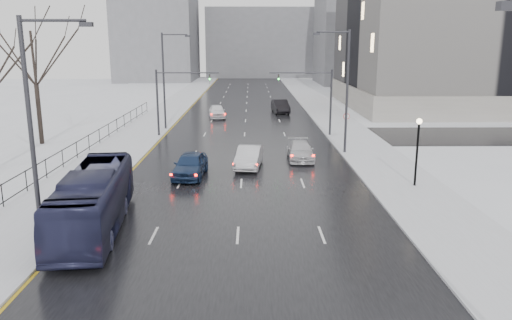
{
  "coord_description": "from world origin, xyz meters",
  "views": [
    {
      "loc": [
        0.64,
        -0.26,
        8.93
      ],
      "look_at": [
        0.92,
        27.17,
        2.5
      ],
      "focal_mm": 35.0,
      "sensor_mm": 36.0,
      "label": 1
    }
  ],
  "objects_px": {
    "bus": "(94,200)",
    "sedan_center_far": "(217,111)",
    "sedan_center_near": "(190,165)",
    "streetlight_l_near": "(36,126)",
    "sedan_right_far": "(300,151)",
    "mast_signal_right": "(320,95)",
    "sedan_right_near": "(249,157)",
    "streetlight_l_far": "(166,76)",
    "tree_park_e": "(42,145)",
    "streetlight_r_mid": "(344,86)",
    "mast_signal_left": "(168,95)",
    "lamppost_r_mid": "(418,142)",
    "no_uturn_sign": "(346,119)",
    "sedan_right_distant": "(280,106)"
  },
  "relations": [
    {
      "from": "bus",
      "to": "sedan_center_far",
      "type": "relative_size",
      "value": 2.24
    },
    {
      "from": "sedan_center_far",
      "to": "bus",
      "type": "bearing_deg",
      "value": -102.5
    },
    {
      "from": "bus",
      "to": "sedan_center_near",
      "type": "height_order",
      "value": "bus"
    },
    {
      "from": "streetlight_l_near",
      "to": "sedan_center_near",
      "type": "xyz_separation_m",
      "value": [
        4.67,
        12.7,
        -4.74
      ]
    },
    {
      "from": "sedan_right_far",
      "to": "mast_signal_right",
      "type": "bearing_deg",
      "value": 74.71
    },
    {
      "from": "mast_signal_right",
      "to": "sedan_right_near",
      "type": "height_order",
      "value": "mast_signal_right"
    },
    {
      "from": "sedan_center_near",
      "to": "sedan_right_near",
      "type": "distance_m",
      "value": 4.79
    },
    {
      "from": "mast_signal_right",
      "to": "streetlight_l_far",
      "type": "bearing_deg",
      "value": 165.52
    },
    {
      "from": "sedan_center_far",
      "to": "sedan_right_near",
      "type": "bearing_deg",
      "value": -88.12
    },
    {
      "from": "sedan_center_near",
      "to": "sedan_right_near",
      "type": "bearing_deg",
      "value": 37.23
    },
    {
      "from": "tree_park_e",
      "to": "sedan_right_near",
      "type": "relative_size",
      "value": 2.85
    },
    {
      "from": "streetlight_r_mid",
      "to": "streetlight_l_far",
      "type": "xyz_separation_m",
      "value": [
        -16.33,
        12.0,
        0.0
      ]
    },
    {
      "from": "tree_park_e",
      "to": "sedan_center_far",
      "type": "distance_m",
      "value": 22.08
    },
    {
      "from": "mast_signal_left",
      "to": "sedan_center_near",
      "type": "distance_m",
      "value": 16.09
    },
    {
      "from": "lamppost_r_mid",
      "to": "sedan_right_near",
      "type": "xyz_separation_m",
      "value": [
        -10.5,
        5.34,
        -2.12
      ]
    },
    {
      "from": "mast_signal_right",
      "to": "mast_signal_left",
      "type": "height_order",
      "value": "same"
    },
    {
      "from": "sedan_right_far",
      "to": "lamppost_r_mid",
      "type": "bearing_deg",
      "value": -50.12
    },
    {
      "from": "streetlight_l_far",
      "to": "no_uturn_sign",
      "type": "relative_size",
      "value": 3.7
    },
    {
      "from": "tree_park_e",
      "to": "bus",
      "type": "xyz_separation_m",
      "value": [
        11.2,
        -21.08,
        1.52
      ]
    },
    {
      "from": "tree_park_e",
      "to": "lamppost_r_mid",
      "type": "relative_size",
      "value": 3.15
    },
    {
      "from": "mast_signal_right",
      "to": "sedan_center_near",
      "type": "distance_m",
      "value": 19.01
    },
    {
      "from": "streetlight_l_near",
      "to": "tree_park_e",
      "type": "bearing_deg",
      "value": 112.69
    },
    {
      "from": "streetlight_l_near",
      "to": "sedan_center_near",
      "type": "bearing_deg",
      "value": 69.83
    },
    {
      "from": "tree_park_e",
      "to": "streetlight_l_near",
      "type": "xyz_separation_m",
      "value": [
        10.03,
        -24.0,
        5.62
      ]
    },
    {
      "from": "lamppost_r_mid",
      "to": "mast_signal_left",
      "type": "xyz_separation_m",
      "value": [
        -18.33,
        18.0,
        1.16
      ]
    },
    {
      "from": "bus",
      "to": "sedan_center_near",
      "type": "relative_size",
      "value": 2.16
    },
    {
      "from": "tree_park_e",
      "to": "mast_signal_left",
      "type": "distance_m",
      "value": 12.29
    },
    {
      "from": "mast_signal_left",
      "to": "streetlight_l_far",
      "type": "bearing_deg",
      "value": 101.87
    },
    {
      "from": "sedan_center_near",
      "to": "sedan_center_far",
      "type": "xyz_separation_m",
      "value": [
        0.0,
        27.75,
        -0.03
      ]
    },
    {
      "from": "streetlight_r_mid",
      "to": "sedan_center_far",
      "type": "xyz_separation_m",
      "value": [
        -11.67,
        20.45,
        -4.77
      ]
    },
    {
      "from": "streetlight_r_mid",
      "to": "sedan_right_far",
      "type": "xyz_separation_m",
      "value": [
        -3.67,
        -2.14,
        -4.88
      ]
    },
    {
      "from": "streetlight_l_far",
      "to": "lamppost_r_mid",
      "type": "distance_m",
      "value": 29.3
    },
    {
      "from": "sedan_right_distant",
      "to": "sedan_center_far",
      "type": "bearing_deg",
      "value": -158.0
    },
    {
      "from": "mast_signal_left",
      "to": "sedan_center_near",
      "type": "height_order",
      "value": "mast_signal_left"
    },
    {
      "from": "sedan_center_near",
      "to": "no_uturn_sign",
      "type": "bearing_deg",
      "value": 45.52
    },
    {
      "from": "streetlight_l_far",
      "to": "sedan_center_near",
      "type": "distance_m",
      "value": 20.41
    },
    {
      "from": "mast_signal_left",
      "to": "sedan_right_distant",
      "type": "height_order",
      "value": "mast_signal_left"
    },
    {
      "from": "streetlight_r_mid",
      "to": "sedan_right_distant",
      "type": "relative_size",
      "value": 1.92
    },
    {
      "from": "lamppost_r_mid",
      "to": "sedan_right_near",
      "type": "distance_m",
      "value": 11.97
    },
    {
      "from": "tree_park_e",
      "to": "streetlight_l_near",
      "type": "relative_size",
      "value": 1.35
    },
    {
      "from": "streetlight_l_near",
      "to": "sedan_center_near",
      "type": "distance_m",
      "value": 14.34
    },
    {
      "from": "streetlight_l_far",
      "to": "no_uturn_sign",
      "type": "bearing_deg",
      "value": -24.73
    },
    {
      "from": "lamppost_r_mid",
      "to": "sedan_center_far",
      "type": "xyz_separation_m",
      "value": [
        -14.5,
        30.45,
        -2.1
      ]
    },
    {
      "from": "streetlight_l_far",
      "to": "sedan_center_far",
      "type": "distance_m",
      "value": 10.77
    },
    {
      "from": "lamppost_r_mid",
      "to": "sedan_center_far",
      "type": "distance_m",
      "value": 33.79
    },
    {
      "from": "sedan_center_far",
      "to": "sedan_right_far",
      "type": "bearing_deg",
      "value": -77.67
    },
    {
      "from": "streetlight_l_far",
      "to": "mast_signal_left",
      "type": "relative_size",
      "value": 1.54
    },
    {
      "from": "tree_park_e",
      "to": "sedan_center_far",
      "type": "xyz_separation_m",
      "value": [
        14.7,
        16.45,
        0.85
      ]
    },
    {
      "from": "streetlight_r_mid",
      "to": "streetlight_l_far",
      "type": "relative_size",
      "value": 1.0
    },
    {
      "from": "streetlight_l_near",
      "to": "sedan_center_far",
      "type": "height_order",
      "value": "streetlight_l_near"
    }
  ]
}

